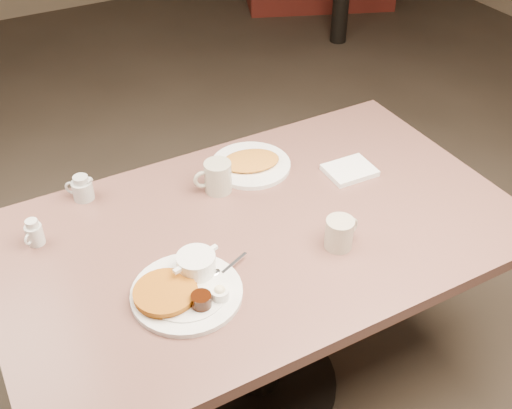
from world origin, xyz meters
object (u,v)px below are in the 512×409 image
main_plate (186,286)px  creamer_right (82,188)px  diner_table (259,270)px  hash_plate (251,164)px  coffee_mug_near (340,233)px  creamer_left (34,233)px  coffee_mug_far (217,177)px

main_plate → creamer_right: 0.53m
diner_table → hash_plate: size_ratio=4.81×
coffee_mug_near → creamer_left: (-0.73, 0.41, -0.01)m
coffee_mug_near → main_plate: bearing=174.9°
creamer_left → creamer_right: same height
hash_plate → main_plate: bearing=-134.7°
coffee_mug_near → hash_plate: (-0.03, 0.45, -0.03)m
creamer_right → hash_plate: creamer_right is taller
coffee_mug_far → creamer_left: (-0.55, 0.02, -0.01)m
coffee_mug_near → coffee_mug_far: size_ratio=0.92×
creamer_left → hash_plate: size_ratio=0.26×
diner_table → coffee_mug_far: coffee_mug_far is taller
creamer_right → hash_plate: bearing=-10.6°
main_plate → coffee_mug_near: coffee_mug_near is taller
creamer_left → creamer_right: (0.17, 0.14, -0.00)m
coffee_mug_near → creamer_left: size_ratio=1.46×
coffee_mug_far → hash_plate: 0.17m
main_plate → creamer_right: bearing=102.8°
main_plate → hash_plate: main_plate is taller
diner_table → hash_plate: hash_plate is taller
diner_table → coffee_mug_far: (-0.03, 0.22, 0.22)m
creamer_left → creamer_right: size_ratio=0.96×
creamer_left → main_plate: bearing=-52.1°
coffee_mug_near → coffee_mug_far: (-0.18, 0.39, 0.00)m
main_plate → coffee_mug_far: 0.44m
main_plate → hash_plate: bearing=45.3°
main_plate → creamer_right: creamer_right is taller
diner_table → main_plate: bearing=-155.1°
coffee_mug_near → creamer_right: coffee_mug_near is taller
coffee_mug_far → creamer_left: bearing=177.7°
diner_table → coffee_mug_near: (0.16, -0.17, 0.22)m
diner_table → creamer_left: size_ratio=18.75×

